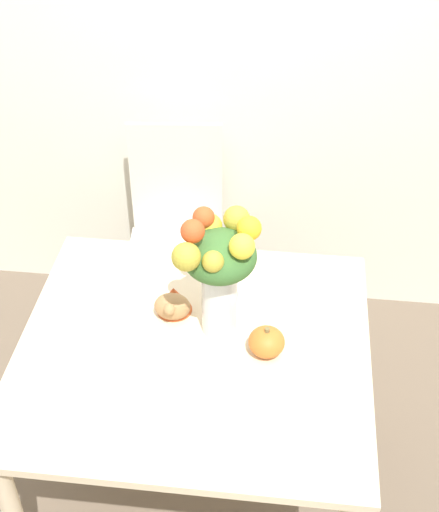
{
  "coord_description": "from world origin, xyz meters",
  "views": [
    {
      "loc": [
        0.26,
        -1.54,
        2.41
      ],
      "look_at": [
        0.07,
        0.09,
        1.08
      ],
      "focal_mm": 50.0,
      "sensor_mm": 36.0,
      "label": 1
    }
  ],
  "objects": [
    {
      "name": "ground_plane",
      "position": [
        0.0,
        0.0,
        0.0
      ],
      "size": [
        12.0,
        12.0,
        0.0
      ],
      "primitive_type": "plane",
      "color": "brown"
    },
    {
      "name": "dining_chair_near_window",
      "position": [
        -0.21,
        0.91,
        0.5
      ],
      "size": [
        0.46,
        0.46,
        0.99
      ],
      "rotation": [
        0.0,
        0.0,
        0.1
      ],
      "color": "silver",
      "rests_on": "ground_plane"
    },
    {
      "name": "turkey_figurine",
      "position": [
        -0.09,
        0.14,
        0.82
      ],
      "size": [
        0.12,
        0.16,
        0.1
      ],
      "color": "#A87A4C",
      "rests_on": "dining_table"
    },
    {
      "name": "flower_vase",
      "position": [
        0.07,
        0.09,
        1.03
      ],
      "size": [
        0.25,
        0.29,
        0.45
      ],
      "color": "silver",
      "rests_on": "dining_table"
    },
    {
      "name": "dining_table",
      "position": [
        0.0,
        0.0,
        0.66
      ],
      "size": [
        1.11,
        1.01,
        0.77
      ],
      "color": "beige",
      "rests_on": "ground_plane"
    },
    {
      "name": "wall_back",
      "position": [
        0.0,
        1.18,
        1.35
      ],
      "size": [
        8.0,
        0.06,
        2.7
      ],
      "color": "silver",
      "rests_on": "ground_plane"
    },
    {
      "name": "pumpkin",
      "position": [
        0.23,
        -0.0,
        0.82
      ],
      "size": [
        0.11,
        0.11,
        0.1
      ],
      "color": "orange",
      "rests_on": "dining_table"
    }
  ]
}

